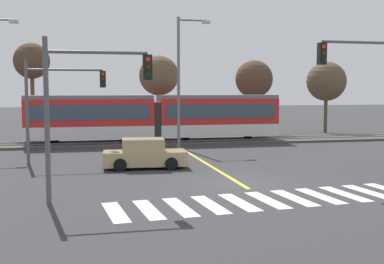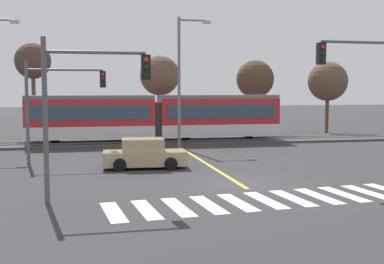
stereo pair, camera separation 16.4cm
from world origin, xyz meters
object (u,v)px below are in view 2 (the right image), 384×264
object	(u,v)px
street_lamp_centre	(182,74)
bare_tree_east	(255,79)
traffic_light_near_left	(83,95)
bare_tree_far_west	(33,62)
sedan_crossing	(144,154)
traffic_light_mid_left	(56,95)
bare_tree_west	(160,76)
light_rail_tram	(156,116)
traffic_light_near_right	(370,84)
bare_tree_far_east	(328,81)

from	to	relation	value
street_lamp_centre	bare_tree_east	size ratio (longest dim) A/B	1.34
bare_tree_east	traffic_light_near_left	bearing A→B (deg)	-122.17
street_lamp_centre	bare_tree_far_west	world-z (taller)	street_lamp_centre
sedan_crossing	bare_tree_far_west	size ratio (longest dim) A/B	0.56
traffic_light_mid_left	bare_tree_west	size ratio (longest dim) A/B	0.81
traffic_light_mid_left	street_lamp_centre	distance (m)	9.64
traffic_light_near_left	street_lamp_centre	distance (m)	16.32
sedan_crossing	traffic_light_mid_left	distance (m)	5.96
light_rail_tram	bare_tree_far_west	bearing A→B (deg)	150.43
traffic_light_near_right	traffic_light_mid_left	bearing A→B (deg)	147.78
bare_tree_west	bare_tree_far_east	size ratio (longest dim) A/B	1.02
traffic_light_near_left	bare_tree_far_west	bearing A→B (deg)	99.93
light_rail_tram	sedan_crossing	world-z (taller)	light_rail_tram
bare_tree_far_west	bare_tree_west	xyz separation A→B (m)	(10.02, -1.52, -1.10)
sedan_crossing	bare_tree_west	xyz separation A→B (m)	(3.00, 14.78, 4.43)
bare_tree_west	bare_tree_east	distance (m)	8.91
sedan_crossing	traffic_light_near_left	world-z (taller)	traffic_light_near_left
traffic_light_mid_left	bare_tree_far_east	distance (m)	27.44
bare_tree_far_east	bare_tree_west	bearing A→B (deg)	-172.64
sedan_crossing	bare_tree_far_east	xyz separation A→B (m)	(19.03, 16.85, 4.08)
traffic_light_near_right	street_lamp_centre	distance (m)	14.82
light_rail_tram	bare_tree_far_east	size ratio (longest dim) A/B	2.79
traffic_light_near_left	bare_tree_far_east	distance (m)	32.43
traffic_light_mid_left	traffic_light_near_right	distance (m)	15.87
traffic_light_near_left	street_lamp_centre	bearing A→B (deg)	66.64
sedan_crossing	bare_tree_west	bearing A→B (deg)	78.52
sedan_crossing	bare_tree_far_east	distance (m)	25.74
street_lamp_centre	bare_tree_west	world-z (taller)	street_lamp_centre
traffic_light_near_left	bare_tree_east	world-z (taller)	bare_tree_east
bare_tree_west	bare_tree_east	size ratio (longest dim) A/B	1.02
street_lamp_centre	bare_tree_far_west	size ratio (longest dim) A/B	1.15
traffic_light_mid_left	bare_tree_far_west	xyz separation A→B (m)	(-2.59, 13.65, 2.54)
sedan_crossing	street_lamp_centre	distance (m)	9.70
sedan_crossing	traffic_light_near_right	size ratio (longest dim) A/B	0.66
street_lamp_centre	sedan_crossing	bearing A→B (deg)	-113.88
traffic_light_near_right	street_lamp_centre	size ratio (longest dim) A/B	0.73
traffic_light_near_right	bare_tree_west	distance (m)	21.46
traffic_light_near_left	sedan_crossing	bearing A→B (deg)	67.24
light_rail_tram	bare_tree_east	size ratio (longest dim) A/B	2.79
light_rail_tram	traffic_light_near_right	bearing A→B (deg)	-68.01
bare_tree_far_east	sedan_crossing	bearing A→B (deg)	-138.48
sedan_crossing	traffic_light_near_left	xyz separation A→B (m)	(-2.94, -7.00, 3.10)
sedan_crossing	bare_tree_far_west	xyz separation A→B (m)	(-7.01, 16.30, 5.52)
light_rail_tram	bare_tree_west	xyz separation A→B (m)	(0.84, 3.68, 3.08)
light_rail_tram	bare_tree_east	world-z (taller)	bare_tree_east
sedan_crossing	light_rail_tram	bearing A→B (deg)	78.98
light_rail_tram	sedan_crossing	xyz separation A→B (m)	(-2.16, -11.09, -1.35)
bare_tree_east	bare_tree_far_east	xyz separation A→B (m)	(7.26, 0.47, -0.14)
sedan_crossing	street_lamp_centre	world-z (taller)	street_lamp_centre
light_rail_tram	bare_tree_far_west	xyz separation A→B (m)	(-9.18, 5.21, 4.17)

